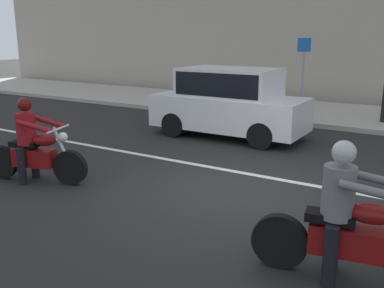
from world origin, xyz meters
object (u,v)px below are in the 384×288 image
object	(u,v)px
motorcycle_with_rider_crimson	(33,148)
motorcycle_with_rider_gray	(346,225)
street_sign_post	(303,66)
parked_hatchback_white	(229,102)

from	to	relation	value
motorcycle_with_rider_crimson	motorcycle_with_rider_gray	world-z (taller)	motorcycle_with_rider_gray
motorcycle_with_rider_crimson	street_sign_post	bearing A→B (deg)	77.94
street_sign_post	motorcycle_with_rider_gray	bearing A→B (deg)	-69.70
motorcycle_with_rider_gray	street_sign_post	xyz separation A→B (m)	(-3.58, 9.68, 0.97)
street_sign_post	parked_hatchback_white	bearing A→B (deg)	-98.02
motorcycle_with_rider_gray	street_sign_post	world-z (taller)	street_sign_post
motorcycle_with_rider_crimson	parked_hatchback_white	world-z (taller)	parked_hatchback_white
motorcycle_with_rider_gray	street_sign_post	bearing A→B (deg)	110.30
parked_hatchback_white	motorcycle_with_rider_crimson	bearing A→B (deg)	-105.31
motorcycle_with_rider_crimson	street_sign_post	world-z (taller)	street_sign_post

